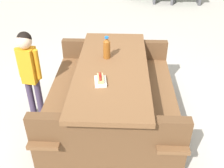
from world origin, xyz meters
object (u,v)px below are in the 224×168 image
soda_bottle (107,48)px  child_in_coat (29,66)px  picnic_table (112,90)px  hotdog_tray (100,80)px

soda_bottle → child_in_coat: size_ratio=0.23×
picnic_table → hotdog_tray: hotdog_tray is taller
soda_bottle → child_in_coat: (0.08, -0.87, -0.17)m
hotdog_tray → soda_bottle: bearing=174.0°
child_in_coat → soda_bottle: bearing=95.2°
soda_bottle → child_in_coat: 0.89m
soda_bottle → picnic_table: bearing=16.5°
picnic_table → child_in_coat: size_ratio=1.71×
picnic_table → soda_bottle: (-0.20, -0.06, 0.42)m
picnic_table → hotdog_tray: 0.48m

